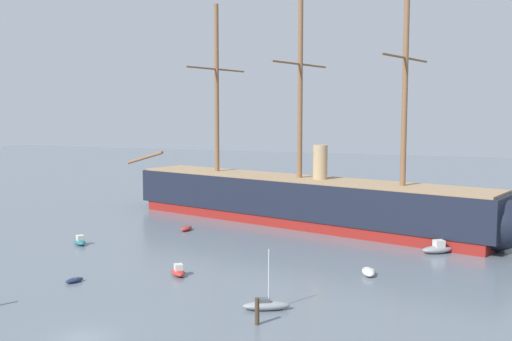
# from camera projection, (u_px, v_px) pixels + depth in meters

# --- Properties ---
(ground_plane) EXTENTS (400.00, 400.00, 0.00)m
(ground_plane) POSITION_uv_depth(u_px,v_px,m) (82.00, 340.00, 42.51)
(ground_plane) COLOR slate
(tall_ship) EXTENTS (68.46, 24.11, 33.59)m
(tall_ship) POSITION_uv_depth(u_px,v_px,m) (299.00, 200.00, 86.31)
(tall_ship) COLOR maroon
(tall_ship) RESTS_ON ground
(dinghy_foreground_left) EXTENTS (1.40, 2.05, 0.45)m
(dinghy_foreground_left) POSITION_uv_depth(u_px,v_px,m) (74.00, 280.00, 56.82)
(dinghy_foreground_left) COLOR #1E284C
(dinghy_foreground_left) RESTS_ON ground
(sailboat_foreground_right) EXTENTS (4.08, 2.87, 5.17)m
(sailboat_foreground_right) POSITION_uv_depth(u_px,v_px,m) (266.00, 305.00, 48.83)
(sailboat_foreground_right) COLOR gray
(sailboat_foreground_right) RESTS_ON ground
(motorboat_near_centre) EXTENTS (2.82, 2.95, 1.21)m
(motorboat_near_centre) POSITION_uv_depth(u_px,v_px,m) (178.00, 271.00, 59.27)
(motorboat_near_centre) COLOR #B22D28
(motorboat_near_centre) RESTS_ON ground
(motorboat_mid_left) EXTENTS (3.08, 2.74, 1.23)m
(motorboat_mid_left) POSITION_uv_depth(u_px,v_px,m) (80.00, 241.00, 73.07)
(motorboat_mid_left) COLOR #236670
(motorboat_mid_left) RESTS_ON ground
(dinghy_mid_right) EXTENTS (2.12, 3.12, 0.68)m
(dinghy_mid_right) POSITION_uv_depth(u_px,v_px,m) (368.00, 272.00, 59.40)
(dinghy_mid_right) COLOR silver
(dinghy_mid_right) RESTS_ON ground
(dinghy_alongside_bow) EXTENTS (1.25, 2.64, 0.61)m
(dinghy_alongside_bow) POSITION_uv_depth(u_px,v_px,m) (186.00, 228.00, 81.89)
(dinghy_alongside_bow) COLOR #B22D28
(dinghy_alongside_bow) RESTS_ON ground
(motorboat_alongside_stern) EXTENTS (3.90, 3.45, 1.56)m
(motorboat_alongside_stern) POSITION_uv_depth(u_px,v_px,m) (437.00, 249.00, 68.64)
(motorboat_alongside_stern) COLOR gray
(motorboat_alongside_stern) RESTS_ON ground
(dinghy_far_left) EXTENTS (2.38, 2.98, 0.65)m
(dinghy_far_left) POSITION_uv_depth(u_px,v_px,m) (156.00, 202.00, 105.62)
(dinghy_far_left) COLOR gray
(dinghy_far_left) RESTS_ON ground
(dinghy_far_right) EXTENTS (1.47, 2.25, 0.49)m
(dinghy_far_right) POSITION_uv_depth(u_px,v_px,m) (494.00, 231.00, 80.70)
(dinghy_far_right) COLOR gray
(dinghy_far_right) RESTS_ON ground
(dinghy_distant_centre) EXTENTS (2.25, 2.59, 0.57)m
(dinghy_distant_centre) POSITION_uv_depth(u_px,v_px,m) (345.00, 206.00, 101.30)
(dinghy_distant_centre) COLOR gold
(dinghy_distant_centre) RESTS_ON ground
(mooring_piling_left_pair) EXTENTS (0.35, 0.35, 2.12)m
(mooring_piling_left_pair) POSITION_uv_depth(u_px,v_px,m) (257.00, 311.00, 45.40)
(mooring_piling_left_pair) COLOR #423323
(mooring_piling_left_pair) RESTS_ON ground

